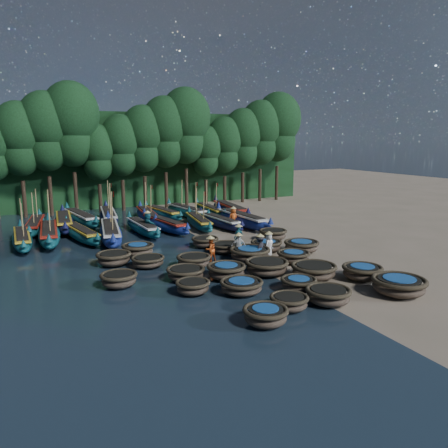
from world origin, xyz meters
name	(u,v)px	position (x,y,z in m)	size (l,w,h in m)	color
ground	(229,254)	(0.00, 0.00, 0.00)	(120.00, 120.00, 0.00)	#7F6E5D
foliage_wall	(135,159)	(0.00, 23.50, 5.00)	(40.00, 3.00, 10.00)	black
coracle_1	(266,315)	(-3.57, -10.44, 0.43)	(1.97, 1.97, 0.74)	#4B3C2F
coracle_2	(289,302)	(-1.86, -9.54, 0.38)	(1.93, 1.93, 0.67)	#4B3C2F
coracle_3	(328,295)	(0.10, -9.72, 0.43)	(2.05, 2.05, 0.75)	#4B3C2F
coracle_4	(399,285)	(3.88, -10.21, 0.48)	(2.57, 2.57, 0.84)	#4B3C2F
coracle_5	(193,286)	(-4.86, -5.91, 0.38)	(1.67, 1.67, 0.67)	#4B3C2F
coracle_6	(241,286)	(-2.76, -6.87, 0.39)	(2.40, 2.40, 0.68)	#4B3C2F
coracle_7	(299,283)	(-0.08, -7.73, 0.38)	(1.89, 1.89, 0.66)	#4B3C2F
coracle_8	(314,270)	(1.76, -6.49, 0.45)	(2.95, 2.95, 0.79)	#4B3C2F
coracle_9	(362,272)	(3.93, -7.73, 0.44)	(2.39, 2.39, 0.76)	#4B3C2F
coracle_10	(119,279)	(-7.80, -3.41, 0.42)	(2.23, 2.23, 0.74)	#4B3C2F
coracle_11	(186,273)	(-4.43, -3.81, 0.39)	(2.26, 2.26, 0.68)	#4B3C2F
coracle_12	(226,271)	(-2.44, -4.57, 0.46)	(2.46, 2.46, 0.80)	#4B3C2F
coracle_13	(267,267)	(-0.14, -4.85, 0.46)	(2.75, 2.75, 0.81)	#4B3C2F
coracle_14	(293,256)	(2.50, -3.53, 0.40)	(2.42, 2.42, 0.69)	#4B3C2F
coracle_15	(148,261)	(-5.55, -0.69, 0.36)	(2.17, 2.17, 0.64)	#4B3C2F
coracle_16	(194,261)	(-3.24, -1.97, 0.43)	(1.99, 1.99, 0.75)	#4B3C2F
coracle_17	(250,253)	(0.36, -2.07, 0.47)	(2.48, 2.48, 0.81)	#4B3C2F
coracle_18	(266,245)	(2.40, -0.59, 0.42)	(2.08, 2.08, 0.73)	#4B3C2F
coracle_19	(301,246)	(4.34, -1.76, 0.44)	(2.76, 2.76, 0.77)	#4B3C2F
coracle_20	(114,258)	(-7.24, 0.53, 0.44)	(2.30, 2.30, 0.77)	#4B3C2F
coracle_21	(138,249)	(-5.47, 1.82, 0.47)	(2.26, 2.26, 0.81)	#4B3C2F
coracle_22	(205,242)	(-0.75, 2.21, 0.40)	(1.85, 1.85, 0.70)	#4B3C2F
coracle_23	(226,247)	(-0.14, 0.26, 0.37)	(2.37, 2.37, 0.65)	#4B3C2F
coracle_24	(273,234)	(4.51, 1.96, 0.46)	(2.37, 2.37, 0.80)	#4B3C2F
long_boat_0	(22,239)	(-11.93, 7.93, 0.50)	(1.37, 7.46, 3.17)	#0D414D
long_boat_1	(49,234)	(-10.16, 8.60, 0.57)	(2.03, 8.50, 3.62)	#0D414D
long_boat_2	(81,233)	(-8.05, 7.99, 0.51)	(2.54, 7.49, 1.33)	#0D414D
long_boat_3	(111,232)	(-6.12, 7.01, 0.60)	(2.84, 8.74, 3.75)	navy
long_boat_4	(142,227)	(-3.42, 8.29, 0.50)	(1.64, 7.39, 1.30)	#0D414D
long_boat_5	(164,224)	(-1.55, 8.65, 0.53)	(2.59, 7.74, 1.38)	navy
long_boat_6	(199,222)	(1.37, 8.50, 0.50)	(2.35, 7.38, 3.17)	#0D414D
long_boat_7	(220,222)	(3.01, 7.89, 0.49)	(1.80, 7.29, 1.29)	#10103C
long_boat_8	(242,219)	(4.90, 7.52, 0.60)	(1.96, 8.94, 1.57)	navy
long_boat_9	(35,225)	(-10.90, 12.55, 0.52)	(2.43, 7.71, 3.31)	#0D414D
long_boat_10	(64,222)	(-8.72, 12.76, 0.58)	(2.14, 8.65, 1.53)	#10103C
long_boat_11	(81,218)	(-7.23, 14.18, 0.57)	(2.82, 8.43, 1.50)	#0D414D
long_boat_12	(109,216)	(-4.87, 14.08, 0.57)	(2.54, 8.41, 3.60)	#10103C
long_boat_13	(147,215)	(-1.67, 13.15, 0.54)	(2.14, 7.94, 3.39)	navy
long_boat_14	(162,213)	(-0.01, 14.02, 0.50)	(2.38, 7.45, 1.33)	#0D414D
long_boat_15	(187,211)	(2.32, 13.63, 0.54)	(2.48, 7.93, 3.40)	#0D414D
long_boat_16	(210,210)	(4.51, 13.34, 0.52)	(1.66, 7.70, 3.27)	#0D414D
long_boat_17	(230,210)	(6.25, 12.41, 0.60)	(2.37, 8.94, 1.58)	#10103C
fisherman_0	(269,244)	(1.78, -1.90, 0.85)	(0.92, 0.86, 1.78)	silver
fisherman_1	(239,237)	(0.83, 0.33, 0.96)	(0.71, 0.75, 1.92)	#175361
fisherman_2	(210,248)	(-1.83, -1.15, 0.81)	(0.82, 0.69, 1.70)	#C04C19
fisherman_3	(260,247)	(0.99, -2.18, 0.83)	(1.16, 1.01, 1.76)	black
fisherman_4	(239,245)	(-0.01, -1.29, 0.85)	(0.98, 0.68, 1.74)	silver
fisherman_5	(148,223)	(-3.17, 7.62, 0.93)	(0.74, 1.72, 2.00)	#175361
fisherman_6	(233,217)	(3.91, 7.17, 0.91)	(0.90, 0.65, 1.90)	#C04C19
tree_2	(19,138)	(-11.40, 20.00, 7.32)	(4.51, 4.51, 10.63)	black
tree_3	(46,130)	(-9.10, 20.00, 8.00)	(4.92, 4.92, 11.60)	black
tree_4	(71,123)	(-6.80, 20.00, 8.67)	(5.34, 5.34, 12.58)	black
tree_5	(98,152)	(-4.50, 20.00, 5.97)	(3.68, 3.68, 8.68)	black
tree_6	(121,145)	(-2.20, 20.00, 6.65)	(4.09, 4.09, 9.65)	black
tree_7	(143,138)	(0.10, 20.00, 7.32)	(4.51, 4.51, 10.63)	black
tree_8	(165,131)	(2.40, 20.00, 8.00)	(4.92, 4.92, 11.60)	black
tree_9	(185,125)	(4.70, 20.00, 8.67)	(5.34, 5.34, 12.58)	black
tree_10	(206,151)	(7.00, 20.00, 5.97)	(3.68, 3.68, 8.68)	black
tree_11	(225,144)	(9.30, 20.00, 6.65)	(4.09, 4.09, 9.65)	black
tree_12	(243,138)	(11.60, 20.00, 7.32)	(4.51, 4.51, 10.63)	black
tree_13	(261,132)	(13.90, 20.00, 8.00)	(4.92, 4.92, 11.60)	black
tree_14	(278,126)	(16.20, 20.00, 8.67)	(5.34, 5.34, 12.58)	black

